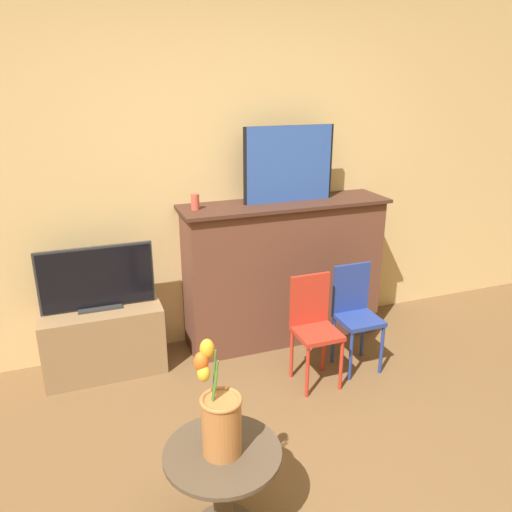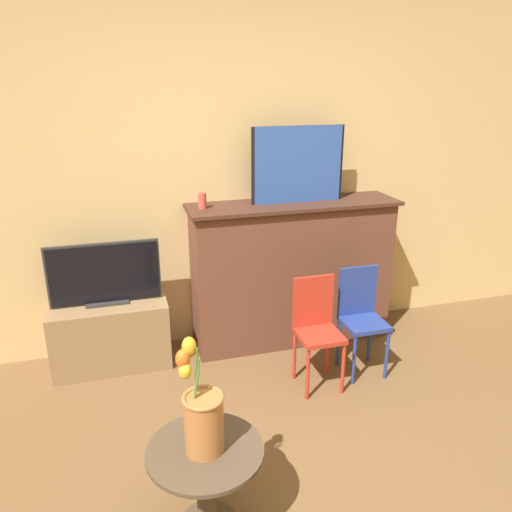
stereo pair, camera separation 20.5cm
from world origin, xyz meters
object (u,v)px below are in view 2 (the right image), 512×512
chair_red (316,325)px  chair_blue (361,313)px  painting (298,165)px  vase_tulips (202,416)px  tv_monitor (105,275)px

chair_red → chair_blue: (0.36, 0.07, 0.00)m
painting → vase_tulips: size_ratio=1.30×
chair_red → vase_tulips: 1.34m
tv_monitor → chair_red: 1.46m
painting → chair_red: 1.13m
chair_red → vase_tulips: (-0.92, -0.96, 0.19)m
tv_monitor → painting: bearing=0.9°
painting → chair_red: size_ratio=0.92×
chair_blue → chair_red: bearing=-168.3°
painting → tv_monitor: 1.54m
chair_red → chair_blue: size_ratio=1.00×
chair_blue → tv_monitor: bearing=162.1°
chair_blue → vase_tulips: (-1.28, -1.03, 0.19)m
tv_monitor → chair_blue: (1.66, -0.54, -0.26)m
chair_red → chair_blue: bearing=11.7°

